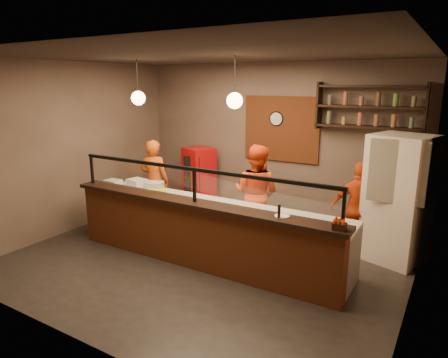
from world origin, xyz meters
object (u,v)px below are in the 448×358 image
Objects in this scene: wall_clock at (277,119)px; red_cooler at (199,179)px; condiment_caddy at (340,226)px; pepper_mill at (279,211)px; cook_right at (360,209)px; pizza_dough at (192,201)px; cook_left at (154,181)px; cook_mid at (256,193)px; fridge at (398,199)px.

wall_clock is 2.22m from red_cooler.
pepper_mill is at bearing 178.48° from condiment_caddy.
cook_right is 2.77m from pizza_dough.
condiment_caddy is at bearing 148.92° from cook_left.
pepper_mill is (3.00, -2.49, 0.45)m from red_cooler.
pizza_dough is (-0.45, -2.35, -1.19)m from wall_clock.
cook_mid reaches higher than condiment_caddy.
fridge reaches higher than pepper_mill.
pizza_dough is 2.61m from condiment_caddy.
wall_clock reaches higher than pepper_mill.
wall_clock is 3.23m from pepper_mill.
condiment_caddy is at bearing -1.52° from pepper_mill.
cook_left is at bearing 157.39° from pepper_mill.
fridge is at bearing 57.77° from pepper_mill.
wall_clock is 2.86m from fridge.
cook_right is 0.60m from fridge.
cook_mid is at bearing 170.20° from cook_left.
pizza_dough is (-0.67, -1.03, 0.02)m from cook_mid.
wall_clock reaches higher than red_cooler.
cook_left reaches higher than red_cooler.
condiment_caddy is (0.15, -1.84, 0.31)m from cook_right.
cook_mid is 2.33m from fridge.
pepper_mill reaches higher than condiment_caddy.
cook_mid is 1.25× the size of red_cooler.
cook_left is 3.64m from pepper_mill.
wall_clock is 1.88× the size of condiment_caddy.
pepper_mill is (-0.81, 0.02, 0.05)m from condiment_caddy.
wall_clock is 1.80m from cook_mid.
pepper_mill is (3.35, -1.39, 0.30)m from cook_left.
fridge reaches higher than cook_left.
pepper_mill is (-0.66, -1.82, 0.36)m from cook_right.
wall_clock is 0.19× the size of cook_right.
fridge is 4.26m from red_cooler.
wall_clock is 1.60× the size of pepper_mill.
cook_mid is 2.43m from condiment_caddy.
red_cooler is at bearing 140.22° from pepper_mill.
fridge is (0.55, 0.09, 0.23)m from cook_right.
cook_right is at bearing -26.71° from wall_clock.
condiment_caddy is 0.81m from pepper_mill.
red_cooler is 2.64× the size of pizza_dough.
cook_left is 0.83× the size of fridge.
pepper_mill is (-1.21, -1.92, 0.13)m from fridge.
cook_right is at bearing 12.23° from red_cooler.
cook_right is 3.72m from red_cooler.
cook_right is at bearing 70.14° from pepper_mill.
pepper_mill is at bearing -14.75° from pizza_dough.
cook_right is at bearing 94.65° from condiment_caddy.
fridge is at bearing 175.95° from cook_right.
red_cooler is 7.53× the size of pepper_mill.
pizza_dough is 3.34× the size of condiment_caddy.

